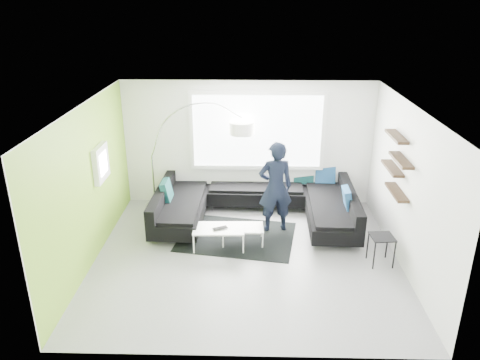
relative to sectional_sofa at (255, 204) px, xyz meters
The scene contains 9 objects.
ground 1.58m from the sectional_sofa, 96.47° to the right, with size 5.50×5.50×0.00m, color gray.
room_shell 1.94m from the sectional_sofa, 95.84° to the right, with size 5.54×5.04×2.82m.
sectional_sofa is the anchor object (origin of this frame).
rug 0.91m from the sectional_sofa, 116.58° to the right, with size 2.22×1.61×0.01m, color black.
coffee_table 1.17m from the sectional_sofa, 114.12° to the right, with size 1.24×0.72×0.41m, color white.
arc_lamp 2.49m from the sectional_sofa, 164.38° to the left, with size 2.26×0.78×2.42m, color white, non-canonical shape.
side_table 2.76m from the sectional_sofa, 36.61° to the right, with size 0.40×0.40×0.55m, color black.
person 0.78m from the sectional_sofa, 45.88° to the right, with size 0.75×0.57×1.88m, color black.
laptop 1.37m from the sectional_sofa, 118.18° to the right, with size 0.33×0.29×0.02m, color black.
Camera 1 is at (0.07, -7.42, 4.51)m, focal length 35.00 mm.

